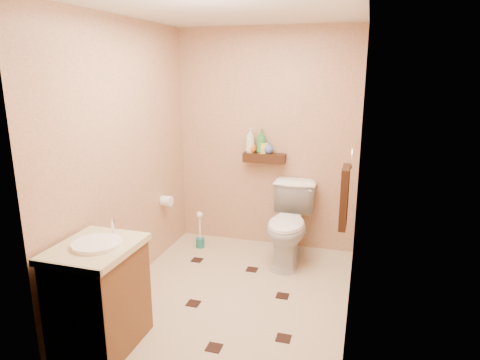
% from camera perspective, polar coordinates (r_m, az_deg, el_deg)
% --- Properties ---
extents(ground, '(2.50, 2.50, 0.00)m').
position_cam_1_polar(ground, '(3.97, -0.97, -15.01)').
color(ground, '#BAAF88').
rests_on(ground, ground).
extents(wall_back, '(2.00, 0.04, 2.40)m').
position_cam_1_polar(wall_back, '(4.72, 3.52, 5.30)').
color(wall_back, tan).
rests_on(wall_back, ground).
extents(wall_front, '(2.00, 0.04, 2.40)m').
position_cam_1_polar(wall_front, '(2.42, -10.02, -4.11)').
color(wall_front, tan).
rests_on(wall_front, ground).
extents(wall_left, '(0.04, 2.50, 2.40)m').
position_cam_1_polar(wall_left, '(3.95, -15.06, 2.95)').
color(wall_left, tan).
rests_on(wall_left, ground).
extents(wall_right, '(0.04, 2.50, 2.40)m').
position_cam_1_polar(wall_right, '(3.38, 15.34, 1.01)').
color(wall_right, tan).
rests_on(wall_right, ground).
extents(ceiling, '(2.00, 2.50, 0.02)m').
position_cam_1_polar(ceiling, '(3.48, -1.16, 21.81)').
color(ceiling, silver).
rests_on(ceiling, wall_back).
extents(wall_shelf, '(0.46, 0.14, 0.10)m').
position_cam_1_polar(wall_shelf, '(4.68, 3.27, 2.97)').
color(wall_shelf, '#361B0E').
rests_on(wall_shelf, wall_back).
extents(floor_accents, '(1.24, 1.44, 0.01)m').
position_cam_1_polar(floor_accents, '(3.91, -0.55, -15.46)').
color(floor_accents, black).
rests_on(floor_accents, ground).
extents(toilet, '(0.46, 0.80, 0.81)m').
position_cam_1_polar(toilet, '(4.46, 6.56, -5.92)').
color(toilet, white).
rests_on(toilet, ground).
extents(vanity, '(0.53, 0.65, 0.91)m').
position_cam_1_polar(vanity, '(3.31, -18.26, -14.33)').
color(vanity, brown).
rests_on(vanity, ground).
extents(toilet_brush, '(0.10, 0.10, 0.42)m').
position_cam_1_polar(toilet_brush, '(4.87, -5.35, -7.30)').
color(toilet_brush, '#1C706D').
rests_on(toilet_brush, ground).
extents(towel_ring, '(0.12, 0.30, 0.76)m').
position_cam_1_polar(towel_ring, '(3.69, 13.83, -1.86)').
color(towel_ring, silver).
rests_on(towel_ring, wall_right).
extents(toilet_paper, '(0.12, 0.11, 0.12)m').
position_cam_1_polar(toilet_paper, '(4.62, -9.77, -2.76)').
color(toilet_paper, white).
rests_on(toilet_paper, wall_left).
extents(bottle_a, '(0.14, 0.14, 0.27)m').
position_cam_1_polar(bottle_a, '(4.68, 1.37, 5.33)').
color(bottle_a, silver).
rests_on(bottle_a, wall_shelf).
extents(bottle_b, '(0.09, 0.09, 0.15)m').
position_cam_1_polar(bottle_b, '(4.69, 1.46, 4.58)').
color(bottle_b, gold).
rests_on(bottle_b, wall_shelf).
extents(bottle_c, '(0.15, 0.15, 0.13)m').
position_cam_1_polar(bottle_c, '(4.69, 1.59, 4.48)').
color(bottle_c, orange).
rests_on(bottle_c, wall_shelf).
extents(bottle_d, '(0.13, 0.13, 0.27)m').
position_cam_1_polar(bottle_d, '(4.65, 2.86, 5.20)').
color(bottle_d, '#2D8940').
rests_on(bottle_d, wall_shelf).
extents(bottle_e, '(0.11, 0.11, 0.17)m').
position_cam_1_polar(bottle_e, '(4.66, 3.11, 4.61)').
color(bottle_e, '#F6D152').
rests_on(bottle_e, wall_shelf).
extents(bottle_f, '(0.14, 0.14, 0.14)m').
position_cam_1_polar(bottle_f, '(4.65, 3.83, 4.37)').
color(bottle_f, '#4461AA').
rests_on(bottle_f, wall_shelf).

